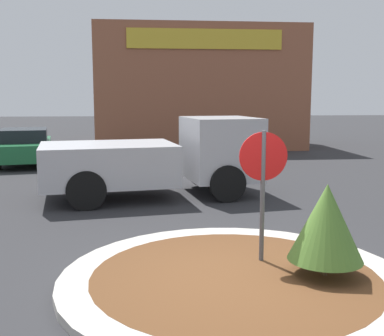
% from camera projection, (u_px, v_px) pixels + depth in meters
% --- Properties ---
extents(ground_plane, '(120.00, 120.00, 0.00)m').
position_uv_depth(ground_plane, '(234.00, 283.00, 6.72)').
color(ground_plane, '#2D2D30').
extents(traffic_island, '(4.89, 4.89, 0.13)m').
position_uv_depth(traffic_island, '(234.00, 279.00, 6.71)').
color(traffic_island, '#BCB7AD').
rests_on(traffic_island, ground_plane).
extents(stop_sign, '(0.72, 0.07, 2.09)m').
position_uv_depth(stop_sign, '(263.00, 174.00, 7.11)').
color(stop_sign, '#4C4C51').
rests_on(stop_sign, ground_plane).
extents(island_shrub, '(1.03, 1.03, 1.29)m').
position_uv_depth(island_shrub, '(326.00, 222.00, 6.57)').
color(island_shrub, brown).
rests_on(island_shrub, traffic_island).
extents(utility_truck, '(5.78, 3.08, 2.04)m').
position_uv_depth(utility_truck, '(160.00, 158.00, 12.44)').
color(utility_truck, '#B2B2B7').
rests_on(utility_truck, ground_plane).
extents(storefront_building, '(10.21, 6.07, 6.02)m').
position_uv_depth(storefront_building, '(198.00, 89.00, 25.25)').
color(storefront_building, '#93563D').
rests_on(storefront_building, ground_plane).
extents(parked_sedan_green, '(2.65, 4.72, 1.38)m').
position_uv_depth(parked_sedan_green, '(25.00, 146.00, 18.58)').
color(parked_sedan_green, '#1E6638').
rests_on(parked_sedan_green, ground_plane).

